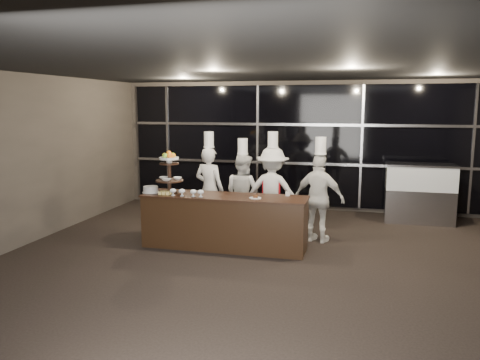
% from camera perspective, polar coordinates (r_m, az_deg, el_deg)
% --- Properties ---
extents(room, '(10.00, 10.00, 10.00)m').
position_cam_1_polar(room, '(6.14, 3.27, 0.22)').
color(room, black).
rests_on(room, ground).
extents(window_wall, '(8.60, 0.10, 2.80)m').
position_cam_1_polar(window_wall, '(10.99, 8.31, 4.11)').
color(window_wall, black).
rests_on(window_wall, ground).
extents(buffet_counter, '(2.84, 0.74, 0.92)m').
position_cam_1_polar(buffet_counter, '(8.09, -1.91, -5.06)').
color(buffet_counter, black).
rests_on(buffet_counter, ground).
extents(display_stand, '(0.48, 0.48, 0.74)m').
position_cam_1_polar(display_stand, '(8.26, -8.62, 1.31)').
color(display_stand, black).
rests_on(display_stand, buffet_counter).
extents(compotes, '(0.61, 0.11, 0.12)m').
position_cam_1_polar(compotes, '(7.96, -6.46, -1.40)').
color(compotes, silver).
rests_on(compotes, buffet_counter).
extents(layer_cake, '(0.30, 0.30, 0.11)m').
position_cam_1_polar(layer_cake, '(8.41, -10.83, -1.14)').
color(layer_cake, white).
rests_on(layer_cake, buffet_counter).
extents(pastry_squares, '(0.20, 0.13, 0.05)m').
position_cam_1_polar(pastry_squares, '(8.18, -9.14, -1.56)').
color(pastry_squares, '#F7E078').
rests_on(pastry_squares, buffet_counter).
extents(small_plate, '(0.20, 0.20, 0.05)m').
position_cam_1_polar(small_plate, '(7.75, 1.88, -2.13)').
color(small_plate, white).
rests_on(small_plate, buffet_counter).
extents(chef_cup, '(0.08, 0.08, 0.07)m').
position_cam_1_polar(chef_cup, '(8.00, 5.84, -1.68)').
color(chef_cup, white).
rests_on(chef_cup, buffet_counter).
extents(display_case, '(1.40, 0.61, 1.24)m').
position_cam_1_polar(display_case, '(10.47, 21.07, -1.16)').
color(display_case, '#A5A5AA').
rests_on(display_case, ground).
extents(chef_a, '(0.67, 0.52, 1.95)m').
position_cam_1_polar(chef_a, '(9.10, -3.75, -0.98)').
color(chef_a, silver).
rests_on(chef_a, ground).
extents(chef_b, '(0.92, 0.85, 1.82)m').
position_cam_1_polar(chef_b, '(9.04, 0.33, -1.51)').
color(chef_b, silver).
rests_on(chef_b, ground).
extents(chef_c, '(1.10, 0.67, 1.96)m').
position_cam_1_polar(chef_c, '(8.89, 3.96, -1.30)').
color(chef_c, silver).
rests_on(chef_c, ground).
extents(chef_d, '(1.01, 0.66, 1.90)m').
position_cam_1_polar(chef_d, '(8.47, 9.63, -2.10)').
color(chef_d, silver).
rests_on(chef_d, ground).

